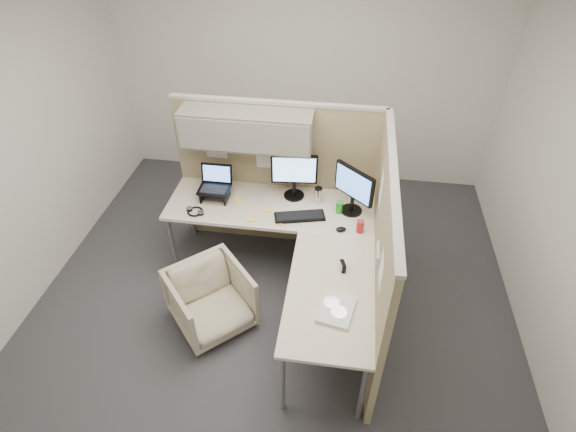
# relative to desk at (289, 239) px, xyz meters

# --- Properties ---
(ground) EXTENTS (4.50, 4.50, 0.00)m
(ground) POSITION_rel_desk_xyz_m (-0.12, -0.13, -0.69)
(ground) COLOR #353539
(ground) RESTS_ON ground
(partition_back) EXTENTS (2.00, 0.36, 1.63)m
(partition_back) POSITION_rel_desk_xyz_m (-0.34, 0.70, 0.41)
(partition_back) COLOR #9A8A65
(partition_back) RESTS_ON ground
(partition_right) EXTENTS (0.07, 2.03, 1.63)m
(partition_right) POSITION_rel_desk_xyz_m (0.78, -0.19, 0.13)
(partition_right) COLOR #9A8A65
(partition_right) RESTS_ON ground
(desk) EXTENTS (2.00, 1.98, 0.73)m
(desk) POSITION_rel_desk_xyz_m (0.00, 0.00, 0.00)
(desk) COLOR beige
(desk) RESTS_ON ground
(office_chair) EXTENTS (0.86, 0.86, 0.65)m
(office_chair) POSITION_rel_desk_xyz_m (-0.63, -0.46, -0.36)
(office_chair) COLOR beige
(office_chair) RESTS_ON ground
(monitor_left) EXTENTS (0.44, 0.20, 0.47)m
(monitor_left) POSITION_rel_desk_xyz_m (-0.03, 0.58, 0.32)
(monitor_left) COLOR black
(monitor_left) RESTS_ON desk
(monitor_right) EXTENTS (0.35, 0.32, 0.47)m
(monitor_right) POSITION_rel_desk_xyz_m (0.53, 0.43, 0.32)
(monitor_right) COLOR black
(monitor_right) RESTS_ON desk
(laptop_station) EXTENTS (0.30, 0.26, 0.31)m
(laptop_station) POSITION_rel_desk_xyz_m (-0.78, 0.46, 0.16)
(laptop_station) COLOR black
(laptop_station) RESTS_ON desk
(keyboard) EXTENTS (0.49, 0.26, 0.02)m
(keyboard) POSITION_rel_desk_xyz_m (0.06, 0.26, 0.05)
(keyboard) COLOR black
(keyboard) RESTS_ON desk
(mouse) EXTENTS (0.11, 0.08, 0.03)m
(mouse) POSITION_rel_desk_xyz_m (0.45, 0.13, 0.06)
(mouse) COLOR black
(mouse) RESTS_ON desk
(travel_mug) EXTENTS (0.08, 0.08, 0.16)m
(travel_mug) POSITION_rel_desk_xyz_m (0.21, 0.53, 0.13)
(travel_mug) COLOR silver
(travel_mug) RESTS_ON desk
(soda_can_green) EXTENTS (0.07, 0.07, 0.12)m
(soda_can_green) POSITION_rel_desk_xyz_m (0.62, 0.15, 0.10)
(soda_can_green) COLOR #B21E1E
(soda_can_green) RESTS_ON desk
(soda_can_silver) EXTENTS (0.07, 0.07, 0.12)m
(soda_can_silver) POSITION_rel_desk_xyz_m (0.42, 0.40, 0.10)
(soda_can_silver) COLOR #268C1E
(soda_can_silver) RESTS_ON desk
(sticky_note_b) EXTENTS (0.09, 0.09, 0.01)m
(sticky_note_b) POSITION_rel_desk_xyz_m (-0.11, 0.16, 0.05)
(sticky_note_b) COLOR yellow
(sticky_note_b) RESTS_ON desk
(sticky_note_a) EXTENTS (0.08, 0.08, 0.01)m
(sticky_note_a) POSITION_rel_desk_xyz_m (-0.37, 0.17, 0.05)
(sticky_note_a) COLOR yellow
(sticky_note_a) RESTS_ON desk
(sticky_note_c) EXTENTS (0.10, 0.10, 0.01)m
(sticky_note_c) POSITION_rel_desk_xyz_m (-0.56, 0.44, 0.05)
(sticky_note_c) COLOR yellow
(sticky_note_c) RESTS_ON desk
(sticky_note_d) EXTENTS (0.08, 0.08, 0.01)m
(sticky_note_d) POSITION_rel_desk_xyz_m (-0.24, 0.33, 0.05)
(sticky_note_d) COLOR yellow
(sticky_note_d) RESTS_ON desk
(headphones) EXTENTS (0.19, 0.19, 0.03)m
(headphones) POSITION_rel_desk_xyz_m (-0.92, 0.20, 0.06)
(headphones) COLOR black
(headphones) RESTS_ON desk
(paper_stack) EXTENTS (0.30, 0.35, 0.03)m
(paper_stack) POSITION_rel_desk_xyz_m (0.47, -0.78, 0.06)
(paper_stack) COLOR white
(paper_stack) RESTS_ON desk
(desk_clock) EXTENTS (0.06, 0.09, 0.08)m
(desk_clock) POSITION_rel_desk_xyz_m (0.49, -0.35, 0.08)
(desk_clock) COLOR black
(desk_clock) RESTS_ON desk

